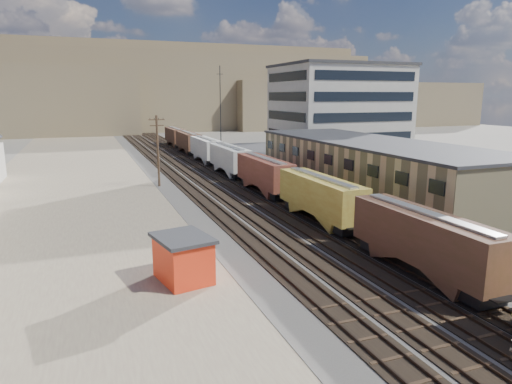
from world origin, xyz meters
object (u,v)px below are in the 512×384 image
object	(u,v)px
utility_pole_north	(158,149)
parked_car_blue	(324,163)
freight_train	(245,164)
maintenance_shed	(183,258)

from	to	relation	value
utility_pole_north	parked_car_blue	size ratio (longest dim) A/B	1.85
freight_train	parked_car_blue	size ratio (longest dim) A/B	22.09
freight_train	maintenance_shed	world-z (taller)	freight_train
parked_car_blue	freight_train	bearing A→B (deg)	-171.07
freight_train	maintenance_shed	size ratio (longest dim) A/B	24.05
maintenance_shed	parked_car_blue	size ratio (longest dim) A/B	0.92
utility_pole_north	maintenance_shed	distance (m)	34.99
utility_pole_north	maintenance_shed	xyz separation A→B (m)	(-3.83, -34.59, -3.65)
utility_pole_north	parked_car_blue	distance (m)	31.60
maintenance_shed	parked_car_blue	distance (m)	53.99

